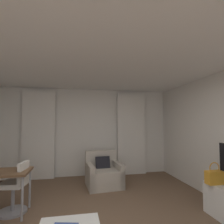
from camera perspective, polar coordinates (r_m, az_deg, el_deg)
wall_window at (r=5.62m, az=-7.85°, el=-6.23°), size 5.12×0.06×2.60m
ceiling at (r=2.80m, az=-4.12°, el=18.66°), size 5.12×6.12×0.06m
curtain_left_panel at (r=5.59m, az=-22.10°, el=-6.54°), size 0.90×0.06×2.50m
curtain_right_panel at (r=5.73m, az=6.16°, el=-6.68°), size 0.90×0.06×2.50m
armchair at (r=4.83m, az=-2.66°, el=-18.97°), size 0.91×0.89×0.84m
desk_chair at (r=3.88m, az=-28.07°, el=-20.80°), size 0.48×0.48×0.88m
handbag_primary at (r=3.74m, az=29.56°, el=-17.30°), size 0.30×0.14×0.37m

